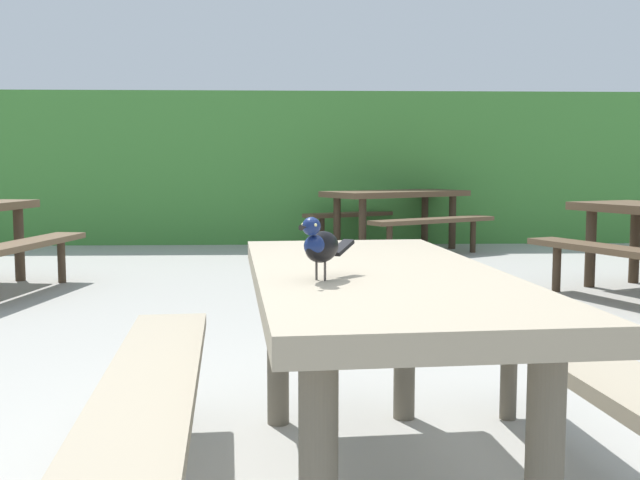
% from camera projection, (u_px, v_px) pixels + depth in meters
% --- Properties ---
extents(hedge_wall, '(28.00, 2.38, 2.03)m').
position_uv_depth(hedge_wall, '(300.00, 168.00, 11.09)').
color(hedge_wall, '#428438').
rests_on(hedge_wall, ground).
extents(picnic_table_foreground, '(1.82, 1.86, 0.74)m').
position_uv_depth(picnic_table_foreground, '(375.00, 326.00, 2.39)').
color(picnic_table_foreground, gray).
rests_on(picnic_table_foreground, ground).
extents(bird_grackle, '(0.17, 0.26, 0.18)m').
position_uv_depth(bird_grackle, '(320.00, 245.00, 2.13)').
color(bird_grackle, black).
rests_on(bird_grackle, picnic_table_foreground).
extents(picnic_table_far_centre, '(2.33, 2.32, 0.74)m').
position_uv_depth(picnic_table_far_centre, '(396.00, 206.00, 9.32)').
color(picnic_table_far_centre, brown).
rests_on(picnic_table_far_centre, ground).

